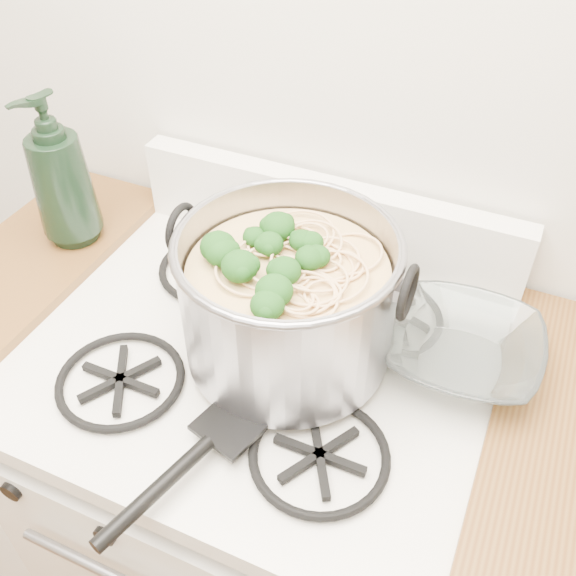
% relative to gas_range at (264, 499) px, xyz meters
% --- Properties ---
extents(gas_range, '(0.76, 0.66, 0.92)m').
position_rel_gas_range_xyz_m(gas_range, '(0.00, 0.00, 0.00)').
color(gas_range, white).
rests_on(gas_range, ground).
extents(counter_left, '(0.25, 0.65, 0.92)m').
position_rel_gas_range_xyz_m(counter_left, '(-0.51, 0.00, 0.02)').
color(counter_left, silver).
rests_on(counter_left, ground).
extents(stock_pot, '(0.37, 0.34, 0.23)m').
position_rel_gas_range_xyz_m(stock_pot, '(0.05, 0.02, 0.59)').
color(stock_pot, '#93939B').
rests_on(stock_pot, gas_range).
extents(spatula, '(0.36, 0.38, 0.02)m').
position_rel_gas_range_xyz_m(spatula, '(0.04, -0.15, 0.50)').
color(spatula, black).
rests_on(spatula, gas_range).
extents(glass_bowl, '(0.10, 0.10, 0.02)m').
position_rel_gas_range_xyz_m(glass_bowl, '(0.31, 0.10, 0.50)').
color(glass_bowl, white).
rests_on(glass_bowl, gas_range).
extents(bottle, '(0.15, 0.15, 0.30)m').
position_rel_gas_range_xyz_m(bottle, '(-0.46, 0.12, 0.63)').
color(bottle, black).
rests_on(bottle, counter_left).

